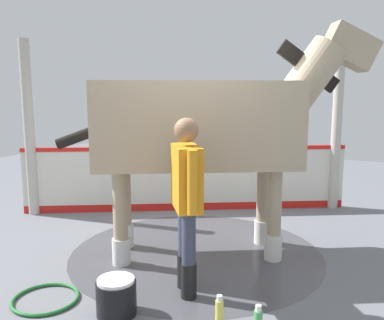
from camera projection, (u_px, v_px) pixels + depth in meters
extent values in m
cube|color=slate|center=(180.00, 248.00, 5.11)|extent=(16.00, 16.00, 0.02)
cylinder|color=#4C4C54|center=(196.00, 253.00, 4.93)|extent=(2.98, 2.98, 0.00)
cube|color=silver|center=(187.00, 180.00, 6.66)|extent=(2.56, 4.57, 0.99)
cube|color=red|center=(187.00, 148.00, 6.58)|extent=(2.58, 4.58, 0.06)
cube|color=red|center=(187.00, 206.00, 6.73)|extent=(2.56, 4.57, 0.12)
cylinder|color=#B7B2A8|center=(337.00, 127.00, 6.66)|extent=(0.16, 0.16, 2.69)
cylinder|color=#B7B2A8|center=(29.00, 129.00, 6.31)|extent=(0.16, 0.16, 2.69)
cube|color=tan|center=(196.00, 124.00, 4.68)|extent=(1.93, 2.44, 0.95)
cylinder|color=tan|center=(263.00, 203.00, 5.16)|extent=(0.16, 0.16, 1.07)
cylinder|color=silver|center=(262.00, 232.00, 5.22)|extent=(0.20, 0.20, 0.30)
cylinder|color=tan|center=(274.00, 215.00, 4.65)|extent=(0.16, 0.16, 1.07)
cylinder|color=silver|center=(273.00, 247.00, 4.71)|extent=(0.20, 0.20, 0.30)
cylinder|color=tan|center=(125.00, 205.00, 5.04)|extent=(0.16, 0.16, 1.07)
cylinder|color=silver|center=(125.00, 235.00, 5.10)|extent=(0.20, 0.20, 0.30)
cylinder|color=tan|center=(120.00, 218.00, 4.52)|extent=(0.16, 0.16, 1.07)
cylinder|color=silver|center=(121.00, 251.00, 4.59)|extent=(0.20, 0.20, 0.30)
cylinder|color=tan|center=(308.00, 79.00, 4.69)|extent=(0.79, 0.96, 0.96)
cube|color=black|center=(308.00, 67.00, 4.67)|extent=(0.41, 0.68, 0.59)
cube|color=tan|center=(350.00, 47.00, 4.67)|extent=(0.56, 0.70, 0.56)
cylinder|color=black|center=(87.00, 134.00, 4.61)|extent=(0.44, 0.67, 0.35)
cylinder|color=black|center=(189.00, 281.00, 3.83)|extent=(0.15, 0.15, 0.33)
cylinder|color=#383D51|center=(189.00, 238.00, 3.76)|extent=(0.13, 0.13, 0.50)
cylinder|color=black|center=(185.00, 271.00, 4.04)|extent=(0.15, 0.15, 0.33)
cylinder|color=#383D51|center=(185.00, 230.00, 3.97)|extent=(0.13, 0.13, 0.50)
cube|color=orange|center=(186.00, 177.00, 3.78)|extent=(0.52, 0.46, 0.59)
cylinder|color=orange|center=(192.00, 183.00, 3.50)|extent=(0.09, 0.09, 0.56)
cylinder|color=orange|center=(181.00, 170.00, 4.06)|extent=(0.09, 0.09, 0.56)
sphere|color=#936B4C|center=(186.00, 130.00, 3.71)|extent=(0.22, 0.22, 0.22)
cylinder|color=black|center=(116.00, 298.00, 3.54)|extent=(0.35, 0.35, 0.29)
cylinder|color=white|center=(116.00, 280.00, 3.52)|extent=(0.32, 0.32, 0.03)
cylinder|color=#D8CC4C|center=(219.00, 313.00, 3.39)|extent=(0.07, 0.07, 0.21)
cylinder|color=white|center=(220.00, 298.00, 3.37)|extent=(0.05, 0.05, 0.05)
cylinder|color=white|center=(258.00, 308.00, 3.22)|extent=(0.05, 0.05, 0.05)
torus|color=#267233|center=(46.00, 299.00, 3.79)|extent=(0.61, 0.61, 0.03)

